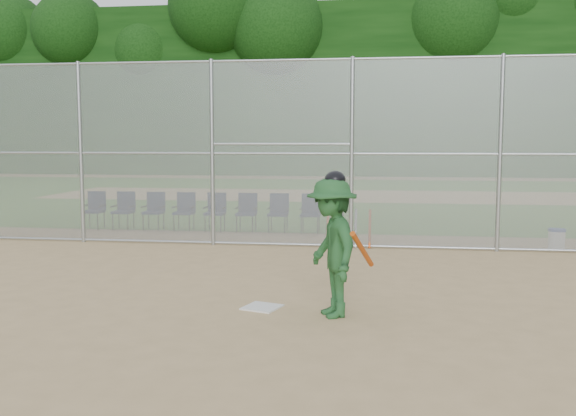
# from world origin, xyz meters

# --- Properties ---
(ground) EXTENTS (100.00, 100.00, 0.00)m
(ground) POSITION_xyz_m (0.00, 0.00, 0.00)
(ground) COLOR tan
(ground) RESTS_ON ground
(grass_strip) EXTENTS (100.00, 100.00, 0.00)m
(grass_strip) POSITION_xyz_m (0.00, 18.00, 0.01)
(grass_strip) COLOR #386F21
(grass_strip) RESTS_ON ground
(dirt_patch_far) EXTENTS (24.00, 24.00, 0.00)m
(dirt_patch_far) POSITION_xyz_m (0.00, 18.00, 0.01)
(dirt_patch_far) COLOR tan
(dirt_patch_far) RESTS_ON ground
(backstop_fence) EXTENTS (16.09, 0.09, 4.00)m
(backstop_fence) POSITION_xyz_m (0.00, 5.00, 2.07)
(backstop_fence) COLOR gray
(backstop_fence) RESTS_ON ground
(treeline) EXTENTS (81.00, 60.00, 11.00)m
(treeline) POSITION_xyz_m (0.00, 20.00, 5.50)
(treeline) COLOR black
(treeline) RESTS_ON ground
(home_plate) EXTENTS (0.58, 0.58, 0.02)m
(home_plate) POSITION_xyz_m (0.01, -0.10, 0.01)
(home_plate) COLOR silver
(home_plate) RESTS_ON ground
(batter_at_plate) EXTENTS (1.08, 1.43, 1.89)m
(batter_at_plate) POSITION_xyz_m (0.97, -0.36, 0.91)
(batter_at_plate) COLOR #205026
(batter_at_plate) RESTS_ON ground
(water_cooler) EXTENTS (0.35, 0.35, 0.45)m
(water_cooler) POSITION_xyz_m (5.26, 5.35, 0.23)
(water_cooler) COLOR white
(water_cooler) RESTS_ON ground
(spare_bats) EXTENTS (0.96, 0.41, 0.83)m
(spare_bats) POSITION_xyz_m (0.94, 5.15, 0.41)
(spare_bats) COLOR #D84C14
(spare_bats) RESTS_ON ground
(chair_0) EXTENTS (0.54, 0.52, 0.96)m
(chair_0) POSITION_xyz_m (-5.71, 7.06, 0.48)
(chair_0) COLOR #101D3C
(chair_0) RESTS_ON ground
(chair_1) EXTENTS (0.54, 0.52, 0.96)m
(chair_1) POSITION_xyz_m (-4.91, 7.06, 0.48)
(chair_1) COLOR #101D3C
(chair_1) RESTS_ON ground
(chair_2) EXTENTS (0.54, 0.52, 0.96)m
(chair_2) POSITION_xyz_m (-4.10, 7.06, 0.48)
(chair_2) COLOR #101D3C
(chair_2) RESTS_ON ground
(chair_3) EXTENTS (0.54, 0.52, 0.96)m
(chair_3) POSITION_xyz_m (-3.30, 7.06, 0.48)
(chair_3) COLOR #101D3C
(chair_3) RESTS_ON ground
(chair_4) EXTENTS (0.54, 0.52, 0.96)m
(chair_4) POSITION_xyz_m (-2.49, 7.06, 0.48)
(chair_4) COLOR #101D3C
(chair_4) RESTS_ON ground
(chair_5) EXTENTS (0.54, 0.52, 0.96)m
(chair_5) POSITION_xyz_m (-1.69, 7.06, 0.48)
(chair_5) COLOR #101D3C
(chair_5) RESTS_ON ground
(chair_6) EXTENTS (0.54, 0.52, 0.96)m
(chair_6) POSITION_xyz_m (-0.89, 7.06, 0.48)
(chair_6) COLOR #101D3C
(chair_6) RESTS_ON ground
(chair_7) EXTENTS (0.54, 0.52, 0.96)m
(chair_7) POSITION_xyz_m (-0.08, 7.06, 0.48)
(chair_7) COLOR #101D3C
(chair_7) RESTS_ON ground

